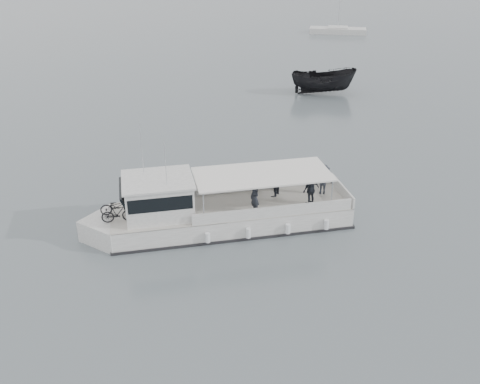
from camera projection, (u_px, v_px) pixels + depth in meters
ground at (119, 260)px, 22.46m from camera, size 1400.00×1400.00×0.00m
tour_boat at (208, 212)px, 24.48m from camera, size 12.02×7.21×5.22m
dark_motorboat at (324, 81)px, 44.23m from camera, size 5.63×4.67×2.09m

